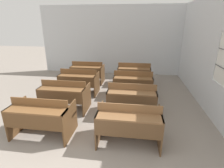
% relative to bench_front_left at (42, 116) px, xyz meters
% --- Properties ---
extents(wall_back, '(6.25, 0.06, 2.95)m').
position_rel_bench_front_left_xyz_m(wall_back, '(0.64, 4.97, 1.03)').
color(wall_back, silver).
rests_on(wall_back, ground_plane).
extents(wall_right_with_window, '(0.06, 6.62, 2.95)m').
position_rel_bench_front_left_xyz_m(wall_right_with_window, '(3.73, 1.68, 1.03)').
color(wall_right_with_window, silver).
rests_on(wall_right_with_window, ground_plane).
extents(bench_front_left, '(1.19, 0.74, 0.84)m').
position_rel_bench_front_left_xyz_m(bench_front_left, '(0.00, 0.00, 0.00)').
color(bench_front_left, '#53371E').
rests_on(bench_front_left, ground_plane).
extents(bench_front_right, '(1.19, 0.74, 0.84)m').
position_rel_bench_front_left_xyz_m(bench_front_right, '(1.77, 0.00, 0.00)').
color(bench_front_right, brown).
rests_on(bench_front_right, ground_plane).
extents(bench_second_left, '(1.19, 0.74, 0.84)m').
position_rel_bench_front_left_xyz_m(bench_second_left, '(0.02, 1.13, 0.00)').
color(bench_second_left, brown).
rests_on(bench_second_left, ground_plane).
extents(bench_second_right, '(1.19, 0.74, 0.84)m').
position_rel_bench_front_left_xyz_m(bench_second_right, '(1.78, 1.14, 0.00)').
color(bench_second_right, brown).
rests_on(bench_second_right, ground_plane).
extents(bench_third_left, '(1.19, 0.74, 0.84)m').
position_rel_bench_front_left_xyz_m(bench_third_left, '(0.03, 2.29, 0.00)').
color(bench_third_left, brown).
rests_on(bench_third_left, ground_plane).
extents(bench_third_right, '(1.19, 0.74, 0.84)m').
position_rel_bench_front_left_xyz_m(bench_third_right, '(1.77, 2.31, 0.00)').
color(bench_third_right, brown).
rests_on(bench_third_right, ground_plane).
extents(bench_back_left, '(1.19, 0.74, 0.84)m').
position_rel_bench_front_left_xyz_m(bench_back_left, '(-0.00, 3.42, 0.00)').
color(bench_back_left, '#54381F').
rests_on(bench_back_left, ground_plane).
extents(bench_back_right, '(1.19, 0.74, 0.84)m').
position_rel_bench_front_left_xyz_m(bench_back_right, '(1.78, 3.45, 0.00)').
color(bench_back_right, brown).
rests_on(bench_back_right, ground_plane).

